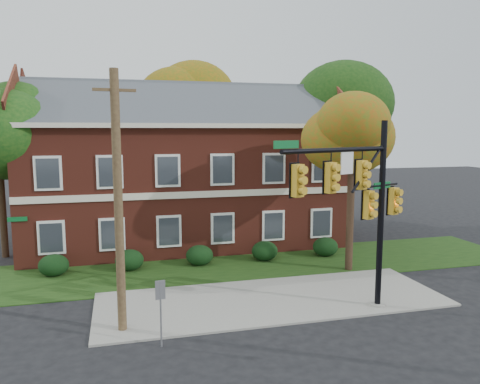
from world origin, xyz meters
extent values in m
plane|color=black|center=(0.00, 0.00, 0.00)|extent=(120.00, 120.00, 0.00)
cube|color=gray|center=(0.00, 1.00, 0.04)|extent=(14.00, 5.00, 0.08)
cube|color=#193811|center=(0.00, 6.00, 0.02)|extent=(30.00, 6.00, 0.04)
cube|color=maroon|center=(-2.00, 12.00, 3.50)|extent=(18.00, 8.00, 7.00)
cube|color=beige|center=(-2.00, 12.00, 7.12)|extent=(18.80, 8.80, 0.24)
cube|color=beige|center=(-2.00, 7.97, 3.50)|extent=(18.00, 0.12, 0.35)
ellipsoid|color=black|center=(-9.00, 6.70, 0.53)|extent=(1.40, 1.26, 1.05)
ellipsoid|color=black|center=(-5.50, 6.70, 0.53)|extent=(1.40, 1.26, 1.05)
ellipsoid|color=black|center=(-2.00, 6.70, 0.53)|extent=(1.40, 1.26, 1.05)
ellipsoid|color=black|center=(1.50, 6.70, 0.53)|extent=(1.40, 1.26, 1.05)
ellipsoid|color=black|center=(5.00, 6.70, 0.53)|extent=(1.40, 1.26, 1.05)
cylinder|color=black|center=(5.00, 4.00, 2.88)|extent=(0.36, 0.36, 5.76)
ellipsoid|color=#B4420F|center=(5.00, 4.00, 6.48)|extent=(4.25, 4.25, 3.60)
ellipsoid|color=#B4420F|center=(5.62, 3.62, 7.08)|extent=(3.50, 3.50, 3.00)
cylinder|color=black|center=(-12.00, 11.00, 2.88)|extent=(0.36, 0.36, 5.76)
ellipsoid|color=#103D12|center=(-11.25, 10.55, 7.08)|extent=(4.20, 4.20, 3.60)
cylinder|color=black|center=(9.00, 13.00, 3.52)|extent=(0.36, 0.36, 7.04)
ellipsoid|color=#10340E|center=(9.00, 13.00, 7.92)|extent=(5.95, 5.95, 5.04)
ellipsoid|color=#10340E|center=(9.88, 12.47, 8.52)|extent=(4.90, 4.90, 4.20)
cylinder|color=black|center=(-1.00, 20.00, 3.84)|extent=(0.36, 0.36, 7.68)
ellipsoid|color=#AC5B0E|center=(-1.00, 20.00, 8.64)|extent=(6.46, 6.46, 5.47)
ellipsoid|color=#AC5B0E|center=(-0.05, 19.43, 9.24)|extent=(5.32, 5.32, 4.56)
cylinder|color=gray|center=(3.74, -0.76, 0.08)|extent=(0.58, 0.58, 0.17)
cylinder|color=black|center=(3.74, -0.76, 3.62)|extent=(0.30, 0.30, 7.24)
cylinder|color=black|center=(1.36, -1.76, 6.20)|extent=(4.83, 2.15, 0.17)
cylinder|color=black|center=(3.74, -0.76, 4.81)|extent=(1.75, 0.79, 0.08)
cube|color=gold|center=(-0.36, -2.48, 5.27)|extent=(0.54, 0.46, 1.20)
cube|color=gold|center=(1.07, -1.88, 5.27)|extent=(0.54, 0.46, 1.20)
cube|color=gold|center=(2.60, -1.24, 5.27)|extent=(0.54, 0.46, 1.20)
cube|color=silver|center=(1.83, -1.56, 5.74)|extent=(0.59, 0.28, 0.78)
cube|color=#0B5925|center=(-0.84, -2.67, 6.43)|extent=(0.97, 0.44, 0.25)
cube|color=gold|center=(3.03, -1.06, 4.14)|extent=(0.54, 0.46, 1.20)
cube|color=gold|center=(4.46, -0.46, 4.14)|extent=(0.54, 0.46, 1.20)
cube|color=#0B5925|center=(3.74, -0.76, 4.81)|extent=(0.92, 0.42, 0.24)
cylinder|color=#473221|center=(-5.93, -0.50, 4.42)|extent=(0.33, 0.33, 8.84)
cube|color=#473221|center=(-5.93, -0.50, 8.16)|extent=(1.38, 0.28, 0.10)
cylinder|color=slate|center=(-4.74, -2.00, 1.09)|extent=(0.07, 0.07, 2.18)
cube|color=slate|center=(-4.74, -2.00, 1.88)|extent=(0.32, 0.09, 0.61)
camera|label=1|loc=(-5.92, -16.35, 6.86)|focal=35.00mm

